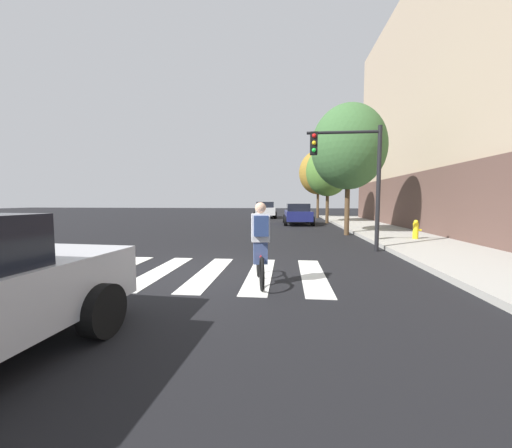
# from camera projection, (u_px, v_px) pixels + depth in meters

# --- Properties ---
(ground_plane) EXTENTS (120.00, 120.00, 0.00)m
(ground_plane) POSITION_uv_depth(u_px,v_px,m) (199.00, 273.00, 7.13)
(ground_plane) COLOR black
(crosswalk_stripes) EXTENTS (6.64, 3.36, 0.01)m
(crosswalk_stripes) POSITION_uv_depth(u_px,v_px,m) (185.00, 272.00, 7.17)
(crosswalk_stripes) COLOR silver
(crosswalk_stripes) RESTS_ON ground
(sedan_mid) EXTENTS (2.17, 4.40, 1.50)m
(sedan_mid) POSITION_uv_depth(u_px,v_px,m) (298.00, 214.00, 21.53)
(sedan_mid) COLOR navy
(sedan_mid) RESTS_ON ground
(sedan_far) EXTENTS (2.51, 4.75, 1.59)m
(sedan_far) POSITION_uv_depth(u_px,v_px,m) (265.00, 210.00, 29.61)
(sedan_far) COLOR silver
(sedan_far) RESTS_ON ground
(cyclist) EXTENTS (0.39, 1.70, 1.69)m
(cyclist) POSITION_uv_depth(u_px,v_px,m) (260.00, 244.00, 6.04)
(cyclist) COLOR black
(cyclist) RESTS_ON ground
(traffic_light_near) EXTENTS (2.47, 0.28, 4.20)m
(traffic_light_near) POSITION_uv_depth(u_px,v_px,m) (354.00, 167.00, 10.01)
(traffic_light_near) COLOR black
(traffic_light_near) RESTS_ON ground
(fire_hydrant) EXTENTS (0.33, 0.22, 0.78)m
(fire_hydrant) POSITION_uv_depth(u_px,v_px,m) (416.00, 230.00, 12.26)
(fire_hydrant) COLOR gold
(fire_hydrant) RESTS_ON sidewalk
(street_tree_near) EXTENTS (3.60, 3.60, 6.40)m
(street_tree_near) POSITION_uv_depth(u_px,v_px,m) (348.00, 147.00, 14.55)
(street_tree_near) COLOR #4C3823
(street_tree_near) RESTS_ON ground
(street_tree_mid) EXTENTS (3.24, 3.24, 5.77)m
(street_tree_mid) POSITION_uv_depth(u_px,v_px,m) (328.00, 171.00, 22.34)
(street_tree_mid) COLOR #4C3823
(street_tree_mid) RESTS_ON ground
(street_tree_far) EXTENTS (3.68, 3.68, 6.55)m
(street_tree_far) POSITION_uv_depth(u_px,v_px,m) (318.00, 173.00, 28.87)
(street_tree_far) COLOR #4C3823
(street_tree_far) RESTS_ON ground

